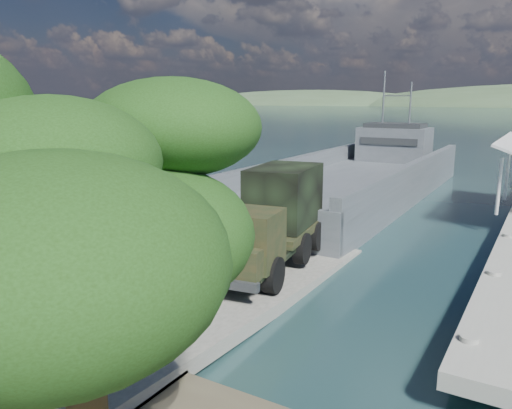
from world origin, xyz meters
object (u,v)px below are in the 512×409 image
at_px(landing_craft, 355,186).
at_px(soldier, 145,259).
at_px(overhang_tree, 72,184).
at_px(military_truck, 272,218).

distance_m(landing_craft, soldier, 23.17).
height_order(soldier, overhang_tree, overhang_tree).
bearing_deg(landing_craft, soldier, -91.01).
bearing_deg(military_truck, overhang_tree, -84.02).
xyz_separation_m(landing_craft, military_truck, (2.86, -18.52, 1.64)).
bearing_deg(overhang_tree, soldier, 127.78).
height_order(landing_craft, soldier, landing_craft).
bearing_deg(soldier, military_truck, 33.81).
bearing_deg(landing_craft, military_truck, -81.72).
bearing_deg(military_truck, soldier, -132.00).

